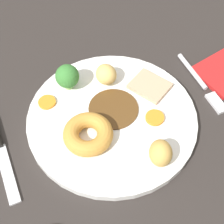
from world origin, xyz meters
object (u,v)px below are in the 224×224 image
Objects in this scene: roast_potato_left at (161,153)px; fork at (202,84)px; dinner_plate at (112,118)px; yorkshire_pudding at (88,134)px; roast_potato_right at (106,74)px; carrot_coin_back at (47,102)px; meat_slice_main at (150,86)px; broccoli_floret at (67,77)px; carrot_coin_front at (155,118)px.

fork is at bearing -144.69° from roast_potato_left.
yorkshire_pudding is at bearing 25.63° from dinner_plate.
roast_potato_left is 1.03× the size of roast_potato_right.
carrot_coin_back is (9.16, -7.12, 0.91)cm from dinner_plate.
fork is at bearing -173.03° from yorkshire_pudding.
roast_potato_left reaches higher than yorkshire_pudding.
yorkshire_pudding reaches higher than meat_slice_main.
fork is (-18.57, -0.38, -0.31)cm from dinner_plate.
yorkshire_pudding is at bearing 111.87° from carrot_coin_back.
carrot_coin_back is (3.87, -9.65, -1.08)cm from yorkshire_pudding.
broccoli_floret is at bearing -109.33° from fork.
roast_potato_right is at bearing -35.43° from meat_slice_main.
roast_potato_left is at bearing 66.22° from carrot_coin_front.
roast_potato_left is (-3.18, 10.52, 2.67)cm from dinner_plate.
roast_potato_left is 20.99cm from broccoli_floret.
broccoli_floret is at bearing -25.00° from meat_slice_main.
meat_slice_main is 2.11× the size of carrot_coin_back.
dinner_plate is 10.62cm from broccoli_floret.
roast_potato_left is 1.32× the size of carrot_coin_front.
roast_potato_left is 19.10cm from fork.
yorkshire_pudding is at bearing 21.12° from meat_slice_main.
meat_slice_main is 2.04× the size of carrot_coin_front.
yorkshire_pudding is 11.63cm from carrot_coin_front.
roast_potato_left is at bearing 67.48° from meat_slice_main.
carrot_coin_back is at bearing -102.39° from fork.
yorkshire_pudding is 0.52× the size of fork.
yorkshire_pudding reaches higher than fork.
roast_potato_left is (-8.46, 7.99, 0.69)cm from yorkshire_pudding.
carrot_coin_front is at bearing 68.87° from meat_slice_main.
dinner_plate is 7.09× the size of roast_potato_right.
meat_slice_main reaches higher than dinner_plate.
carrot_coin_front is (2.48, 6.42, -0.13)cm from meat_slice_main.
broccoli_floret is (-4.72, -1.91, 2.51)cm from carrot_coin_back.
roast_potato_right is 11.53cm from carrot_coin_back.
broccoli_floret reaches higher than dinner_plate.
carrot_coin_back is at bearing -68.13° from yorkshire_pudding.
broccoli_floret is (13.18, -6.14, 2.32)cm from meat_slice_main.
fork is (-9.84, 2.50, -1.41)cm from meat_slice_main.
broccoli_floret reaches higher than roast_potato_left.
carrot_coin_front is 0.65× the size of broccoli_floret.
carrot_coin_back is at bearing 22.02° from broccoli_floret.
roast_potato_left reaches higher than fork.
meat_slice_main is 14.60cm from roast_potato_left.
carrot_coin_front is (-3.08, -6.99, -1.71)cm from roast_potato_left.
carrot_coin_front is (-6.25, 3.54, 0.97)cm from dinner_plate.
dinner_plate is 6.87× the size of roast_potato_left.
carrot_coin_front is 0.21× the size of fork.
carrot_coin_front is at bearing 145.36° from carrot_coin_back.
roast_potato_left is at bearing 92.95° from roast_potato_right.
yorkshire_pudding is 11.68cm from broccoli_floret.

